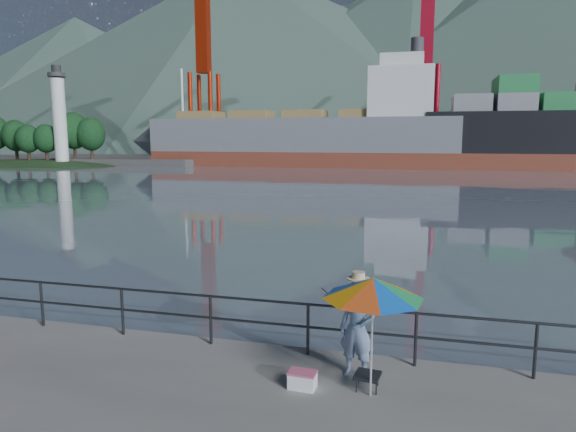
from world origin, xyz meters
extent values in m
cube|color=slate|center=(0.00, 130.00, 0.00)|extent=(500.00, 280.00, 0.00)
cube|color=#514F4C|center=(10.00, 93.00, 0.00)|extent=(200.00, 40.00, 0.40)
cylinder|color=#2D3033|center=(0.00, 1.70, 1.00)|extent=(22.00, 0.05, 0.05)
cylinder|color=#2D3033|center=(0.00, 1.70, 0.55)|extent=(22.00, 0.05, 0.05)
cube|color=#2D3033|center=(0.00, 1.70, 0.50)|extent=(22.00, 0.06, 1.00)
cone|color=#385147|center=(-140.00, 190.00, 27.50)|extent=(228.80, 228.80, 55.00)
cone|color=#385147|center=(-70.00, 200.00, 37.50)|extent=(312.00, 312.00, 75.00)
cone|color=#385147|center=(0.00, 205.00, 34.00)|extent=(282.88, 282.88, 68.00)
ellipsoid|color=#263F1E|center=(-55.00, 62.00, 0.00)|extent=(48.00, 26.40, 8.40)
cylinder|color=white|center=(-49.00, 61.00, 6.50)|extent=(2.00, 2.00, 13.00)
cylinder|color=#2D2D2D|center=(-49.00, 61.00, 14.00)|extent=(1.80, 1.80, 2.00)
cube|color=#194CA5|center=(10.00, 92.00, 1.30)|extent=(6.00, 2.40, 2.60)
cube|color=orange|center=(16.50, 92.00, 3.90)|extent=(6.00, 2.40, 7.80)
cube|color=gray|center=(23.00, 92.00, 3.90)|extent=(6.00, 2.40, 7.80)
cube|color=#267F3F|center=(29.50, 92.00, 2.60)|extent=(6.00, 2.40, 5.20)
cube|color=orange|center=(10.00, 95.00, 2.60)|extent=(6.00, 2.40, 5.20)
cube|color=#267F3F|center=(16.50, 95.00, 3.90)|extent=(6.00, 2.40, 7.80)
cube|color=red|center=(23.00, 95.00, 3.90)|extent=(6.00, 2.40, 7.80)
cube|color=#194CA5|center=(29.50, 95.00, 1.30)|extent=(6.00, 2.40, 2.60)
cube|color=red|center=(10.00, 98.00, 1.30)|extent=(6.00, 2.40, 2.60)
cube|color=orange|center=(16.50, 98.00, 1.30)|extent=(6.00, 2.40, 2.60)
cube|color=gray|center=(23.00, 98.00, 3.90)|extent=(6.00, 2.40, 7.80)
imported|color=navy|center=(4.02, 1.00, 0.87)|extent=(0.72, 0.56, 1.74)
cylinder|color=white|center=(4.32, 0.39, 0.90)|extent=(0.04, 0.04, 1.80)
cone|color=#DB4F1A|center=(4.32, 0.39, 1.80)|extent=(1.94, 1.94, 0.33)
cube|color=black|center=(4.25, 0.60, 0.24)|extent=(0.45, 0.45, 0.05)
cube|color=#2D3033|center=(4.25, 0.60, 0.11)|extent=(0.34, 0.34, 0.21)
cube|color=white|center=(3.20, 0.37, 0.13)|extent=(0.46, 0.32, 0.26)
cylinder|color=black|center=(3.67, 1.89, 0.00)|extent=(0.59, 1.80, 1.33)
cube|color=brown|center=(-13.12, 69.72, 0.75)|extent=(46.47, 8.04, 2.50)
cube|color=gray|center=(-13.12, 69.72, 4.50)|extent=(46.47, 8.04, 5.00)
cube|color=silver|center=(1.75, 69.72, 10.50)|extent=(9.00, 6.76, 7.00)
camera|label=1|loc=(4.98, -7.45, 4.13)|focal=32.00mm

